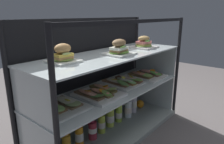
% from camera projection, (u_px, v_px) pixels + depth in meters
% --- Properties ---
extents(ground_plane, '(6.00, 6.00, 0.02)m').
position_uv_depth(ground_plane, '(112.00, 135.00, 1.77)').
color(ground_plane, '#605958').
rests_on(ground_plane, ground).
extents(case_base_deck, '(1.41, 0.50, 0.04)m').
position_uv_depth(case_base_deck, '(112.00, 132.00, 1.76)').
color(case_base_deck, '#97A29C').
rests_on(case_base_deck, ground).
extents(case_frame, '(1.41, 0.50, 0.95)m').
position_uv_depth(case_frame, '(97.00, 72.00, 1.72)').
color(case_frame, black).
rests_on(case_frame, ground).
extents(riser_lower_tier, '(1.35, 0.44, 0.35)m').
position_uv_depth(riser_lower_tier, '(112.00, 111.00, 1.70)').
color(riser_lower_tier, silver).
rests_on(riser_lower_tier, case_base_deck).
extents(shelf_lower_glass, '(1.37, 0.46, 0.01)m').
position_uv_depth(shelf_lower_glass, '(112.00, 90.00, 1.66)').
color(shelf_lower_glass, silver).
rests_on(shelf_lower_glass, riser_lower_tier).
extents(riser_upper_tier, '(1.35, 0.44, 0.28)m').
position_uv_depth(riser_upper_tier, '(112.00, 73.00, 1.62)').
color(riser_upper_tier, silver).
rests_on(riser_upper_tier, shelf_lower_glass).
extents(shelf_upper_glass, '(1.37, 0.46, 0.01)m').
position_uv_depth(shelf_upper_glass, '(112.00, 55.00, 1.58)').
color(shelf_upper_glass, silver).
rests_on(shelf_upper_glass, riser_upper_tier).
extents(plated_roll_sandwich_far_left, '(0.18, 0.18, 0.12)m').
position_uv_depth(plated_roll_sandwich_far_left, '(63.00, 55.00, 1.29)').
color(plated_roll_sandwich_far_left, white).
rests_on(plated_roll_sandwich_far_left, shelf_upper_glass).
extents(plated_roll_sandwich_near_left_corner, '(0.20, 0.20, 0.12)m').
position_uv_depth(plated_roll_sandwich_near_left_corner, '(119.00, 49.00, 1.53)').
color(plated_roll_sandwich_near_left_corner, white).
rests_on(plated_roll_sandwich_near_left_corner, shelf_upper_glass).
extents(plated_roll_sandwich_right_of_center, '(0.21, 0.21, 0.11)m').
position_uv_depth(plated_roll_sandwich_right_of_center, '(144.00, 44.00, 1.85)').
color(plated_roll_sandwich_right_of_center, white).
rests_on(plated_roll_sandwich_right_of_center, shelf_upper_glass).
extents(open_sandwich_tray_center, '(0.28, 0.32, 0.06)m').
position_uv_depth(open_sandwich_tray_center, '(60.00, 106.00, 1.32)').
color(open_sandwich_tray_center, white).
rests_on(open_sandwich_tray_center, shelf_lower_glass).
extents(open_sandwich_tray_right_of_center, '(0.28, 0.32, 0.06)m').
position_uv_depth(open_sandwich_tray_right_of_center, '(99.00, 93.00, 1.52)').
color(open_sandwich_tray_right_of_center, white).
rests_on(open_sandwich_tray_right_of_center, shelf_lower_glass).
extents(open_sandwich_tray_near_right_corner, '(0.28, 0.32, 0.06)m').
position_uv_depth(open_sandwich_tray_near_right_corner, '(123.00, 81.00, 1.78)').
color(open_sandwich_tray_near_right_corner, white).
rests_on(open_sandwich_tray_near_right_corner, shelf_lower_glass).
extents(open_sandwich_tray_near_left_corner, '(0.28, 0.32, 0.06)m').
position_uv_depth(open_sandwich_tray_near_left_corner, '(146.00, 75.00, 1.98)').
color(open_sandwich_tray_near_left_corner, white).
rests_on(open_sandwich_tray_near_left_corner, shelf_lower_glass).
extents(juice_bottle_back_left, '(0.06, 0.06, 0.20)m').
position_uv_depth(juice_bottle_back_left, '(66.00, 144.00, 1.44)').
color(juice_bottle_back_left, gold).
rests_on(juice_bottle_back_left, case_base_deck).
extents(juice_bottle_back_right, '(0.06, 0.06, 0.20)m').
position_uv_depth(juice_bottle_back_right, '(79.00, 135.00, 1.52)').
color(juice_bottle_back_right, orange).
rests_on(juice_bottle_back_right, case_base_deck).
extents(juice_bottle_front_right_end, '(0.07, 0.07, 0.19)m').
position_uv_depth(juice_bottle_front_right_end, '(93.00, 129.00, 1.61)').
color(juice_bottle_front_right_end, '#9E2A3A').
rests_on(juice_bottle_front_right_end, case_base_deck).
extents(juice_bottle_tucked_behind, '(0.06, 0.06, 0.20)m').
position_uv_depth(juice_bottle_tucked_behind, '(102.00, 123.00, 1.70)').
color(juice_bottle_tucked_behind, '#B8D444').
rests_on(juice_bottle_tucked_behind, case_base_deck).
extents(juice_bottle_front_second, '(0.07, 0.07, 0.23)m').
position_uv_depth(juice_bottle_front_second, '(110.00, 116.00, 1.79)').
color(juice_bottle_front_second, '#BCCF4C').
rests_on(juice_bottle_front_second, case_base_deck).
extents(juice_bottle_front_fourth, '(0.06, 0.06, 0.22)m').
position_uv_depth(juice_bottle_front_fourth, '(119.00, 112.00, 1.87)').
color(juice_bottle_front_fourth, '#AFD947').
rests_on(juice_bottle_front_fourth, case_base_deck).
extents(juice_bottle_back_center, '(0.07, 0.07, 0.22)m').
position_uv_depth(juice_bottle_back_center, '(128.00, 108.00, 1.95)').
color(juice_bottle_back_center, white).
rests_on(juice_bottle_back_center, case_base_deck).
extents(juice_bottle_front_middle, '(0.06, 0.06, 0.23)m').
position_uv_depth(juice_bottle_front_middle, '(134.00, 103.00, 2.05)').
color(juice_bottle_front_middle, white).
rests_on(juice_bottle_front_middle, case_base_deck).
extents(orange_fruit_beside_bottles, '(0.08, 0.08, 0.08)m').
position_uv_depth(orange_fruit_beside_bottles, '(140.00, 104.00, 2.16)').
color(orange_fruit_beside_bottles, orange).
rests_on(orange_fruit_beside_bottles, case_base_deck).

